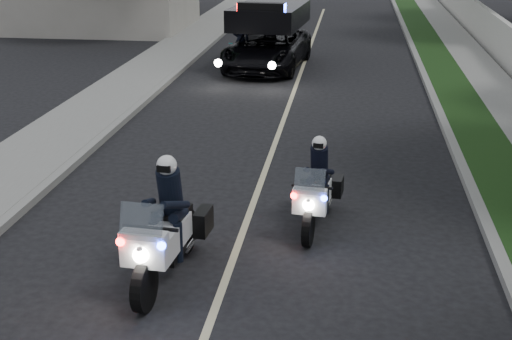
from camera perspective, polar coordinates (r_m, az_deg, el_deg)
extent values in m
cube|color=gray|center=(17.17, 15.52, 2.36)|extent=(0.20, 60.00, 0.15)
cube|color=#193814|center=(17.28, 17.82, 2.25)|extent=(1.20, 60.00, 0.16)
cube|color=gray|center=(17.96, -11.37, 3.47)|extent=(0.20, 60.00, 0.15)
cube|color=gray|center=(18.34, -14.63, 3.56)|extent=(2.00, 60.00, 0.16)
cube|color=#BFB78C|center=(17.11, 1.78, 2.78)|extent=(0.12, 50.00, 0.01)
imported|color=black|center=(24.93, 0.92, 8.25)|extent=(2.89, 5.43, 2.54)
imported|color=black|center=(24.84, -1.23, 8.20)|extent=(0.68, 1.91, 1.00)
imported|color=black|center=(24.84, -1.23, 8.20)|extent=(0.58, 0.39, 1.59)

